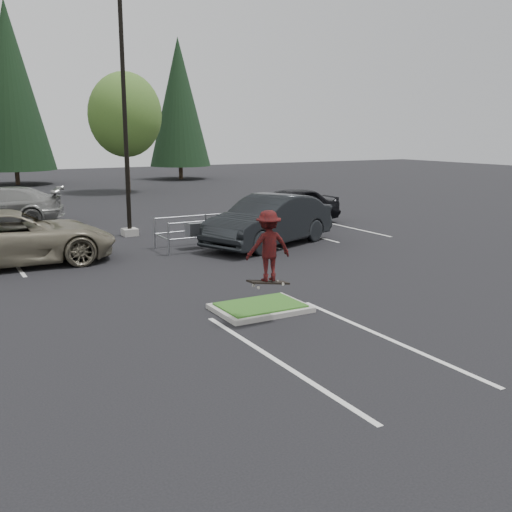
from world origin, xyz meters
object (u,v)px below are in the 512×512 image
cart_corral (202,229)px  car_r_charc (269,221)px  skateboarder (269,246)px  conif_b (10,86)px  car_r_black (288,206)px  conif_c (179,102)px  car_l_tan (13,237)px  decid_c (125,117)px  light_pole (125,125)px

cart_corral → car_r_charc: size_ratio=0.72×
skateboarder → conif_b: bearing=-82.6°
cart_corral → car_r_black: size_ratio=0.83×
skateboarder → car_r_black: bearing=-115.9°
conif_b → cart_corral: size_ratio=3.46×
conif_c → skateboarder: 43.27m
car_l_tan → conif_b: bearing=-5.9°
decid_c → car_r_charc: (-1.49, -22.59, -4.29)m
cart_corral → car_r_charc: (2.47, -0.76, 0.22)m
light_pole → car_l_tan: (-5.00, -3.57, -3.65)m
conif_c → skateboarder: conif_c is taller
cart_corral → skateboarder: size_ratio=2.43×
conif_c → skateboarder: size_ratio=7.23×
conif_c → car_l_tan: size_ratio=1.92×
light_pole → car_r_black: size_ratio=2.00×
light_pole → car_r_black: (7.50, -0.50, -3.70)m
light_pole → cart_corral: size_ratio=2.41×
conif_c → skateboarder: (-14.36, -40.50, -5.05)m
decid_c → car_r_black: bearing=-83.7°
car_r_charc → conif_b: bearing=165.5°
light_pole → decid_c: bearing=72.9°
car_r_charc → conif_c: bearing=141.4°
skateboarder → light_pole: bearing=-85.9°
decid_c → conif_c: conif_c is taller
conif_b → cart_corral: bearing=-86.4°
decid_c → car_r_charc: decid_c is taller
car_r_black → car_r_charc: bearing=-37.7°
car_l_tan → car_r_black: (12.50, 3.07, -0.04)m
decid_c → cart_corral: size_ratio=2.00×
decid_c → cart_corral: 22.64m
car_l_tan → cart_corral: bearing=-91.7°
conif_c → car_l_tan: (-18.50, -31.07, -5.94)m
conif_b → skateboarder: size_ratio=8.39×
car_l_tan → light_pole: bearing=-52.4°
decid_c → skateboarder: size_ratio=4.85×
conif_c → car_r_charc: size_ratio=2.14×
conif_b → car_l_tan: bearing=-98.0°
skateboarder → car_l_tan: skateboarder is taller
conif_b → decid_c: bearing=-60.7°
car_r_black → decid_c: bearing=-172.0°
light_pole → car_r_black: 8.38m
decid_c → cart_corral: (-3.96, -21.83, -4.51)m
conif_b → conif_c: size_ratio=1.16×
car_r_charc → light_pole: bearing=-162.2°
conif_c → car_r_black: (-6.00, -28.00, -5.99)m
conif_b → car_l_tan: 33.12m
car_r_black → skateboarder: bearing=-32.1°
conif_c → cart_corral: 34.24m
cart_corral → skateboarder: bearing=-104.3°
conif_b → conif_c: conif_b is taller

